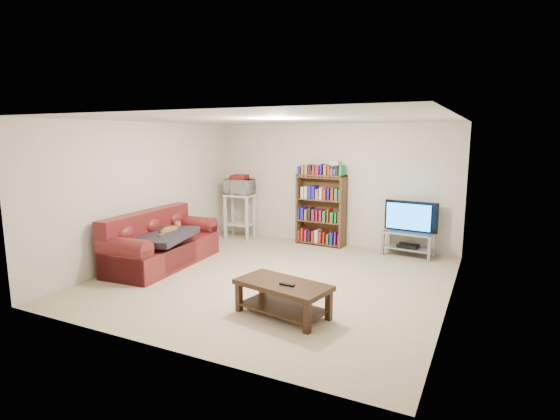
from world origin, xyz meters
The scene contains 19 objects.
floor centered at (0.00, 0.00, 0.00)m, with size 5.00×5.00×0.00m, color #C7B794.
ceiling centered at (0.00, 0.00, 2.40)m, with size 5.00×5.00×0.00m, color white.
wall_back centered at (0.00, 2.50, 1.20)m, with size 5.00×5.00×0.00m, color silver.
wall_front centered at (0.00, -2.50, 1.20)m, with size 5.00×5.00×0.00m, color silver.
wall_left centered at (-2.50, 0.00, 1.20)m, with size 5.00×5.00×0.00m, color silver.
wall_right centered at (2.50, 0.00, 1.20)m, with size 5.00×5.00×0.00m, color silver.
sofa centered at (-2.09, -0.18, 0.32)m, with size 1.07×2.18×0.91m.
blanket centered at (-1.90, -0.32, 0.53)m, with size 0.82×1.06×0.10m, color #26222A.
cat centered at (-1.92, -0.12, 0.59)m, with size 0.23×0.58×0.17m, color brown, non-canonical shape.
coffee_table centered at (0.72, -1.19, 0.29)m, with size 1.24×0.79×0.42m.
remote centered at (0.81, -1.27, 0.43)m, with size 0.19×0.05×0.02m, color black.
tv_stand centered at (1.60, 2.21, 0.30)m, with size 0.93×0.49×0.45m.
television centered at (1.60, 2.21, 0.72)m, with size 0.96×0.13×0.55m, color black.
dvd_player centered at (1.60, 2.21, 0.19)m, with size 0.36×0.25×0.06m, color black.
bookshelf centered at (-0.13, 2.30, 0.73)m, with size 0.99×0.36×1.41m.
shelf_clutter centered at (-0.03, 2.31, 1.52)m, with size 0.72×0.23×0.28m.
microwave_stand centered at (-1.89, 2.10, 0.60)m, with size 0.62×0.48×0.94m.
microwave centered at (-1.89, 2.10, 1.10)m, with size 0.58×0.39×0.32m, color silver.
game_boxes centered at (-1.89, 2.10, 1.29)m, with size 0.34×0.30×0.05m, color maroon.
Camera 1 is at (2.92, -5.73, 2.17)m, focal length 28.00 mm.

